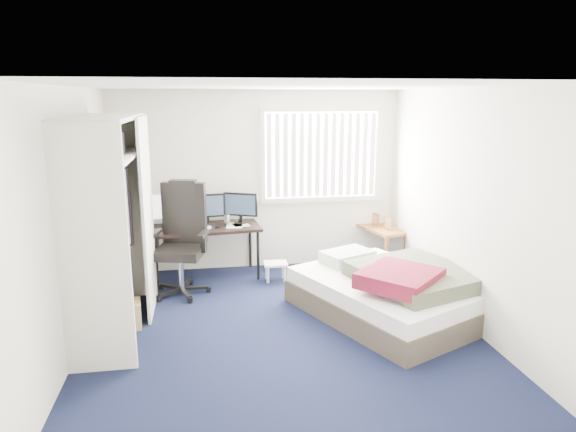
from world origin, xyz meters
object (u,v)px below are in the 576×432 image
(nightstand, at_px, (381,232))
(bed, at_px, (391,292))
(desk, at_px, (205,224))
(office_chair, at_px, (182,250))

(nightstand, distance_m, bed, 1.80)
(desk, distance_m, nightstand, 2.51)
(desk, bearing_deg, nightstand, 2.13)
(desk, relative_size, bed, 0.62)
(desk, xyz_separation_m, nightstand, (2.50, 0.09, -0.25))
(nightstand, bearing_deg, desk, -177.87)
(bed, bearing_deg, desk, 141.16)
(desk, height_order, bed, desk)
(nightstand, bearing_deg, office_chair, -167.88)
(office_chair, bearing_deg, bed, -25.86)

